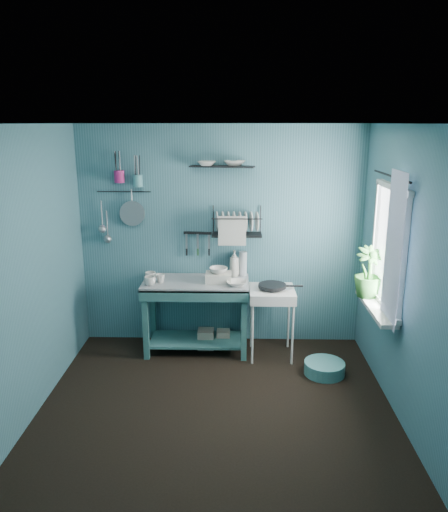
{
  "coord_description": "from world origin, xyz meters",
  "views": [
    {
      "loc": [
        0.17,
        -4.03,
        2.51
      ],
      "look_at": [
        0.05,
        0.85,
        1.2
      ],
      "focal_mm": 35.0,
      "sensor_mm": 36.0,
      "label": 1
    }
  ],
  "objects_px": {
    "wash_tub": "(218,277)",
    "utensil_cup_magenta": "(119,177)",
    "mug_right": "(151,276)",
    "hotplate_stand": "(271,322)",
    "storage_tin_large": "(206,339)",
    "dish_rack": "(237,221)",
    "floor_basin": "(324,368)",
    "potted_plant": "(368,272)",
    "water_bottle": "(243,264)",
    "frying_pan": "(272,286)",
    "mug_mid": "(161,278)",
    "utensil_cup_teal": "(138,181)",
    "mug_left": "(150,281)",
    "work_counter": "(196,316)",
    "storage_tin_small": "(223,339)",
    "soap_bottle": "(234,263)",
    "colander": "(132,213)"
  },
  "relations": [
    {
      "from": "water_bottle",
      "to": "storage_tin_small",
      "type": "xyz_separation_m",
      "value": [
        -0.22,
        -0.14,
        -0.86
      ]
    },
    {
      "from": "mug_right",
      "to": "hotplate_stand",
      "type": "height_order",
      "value": "mug_right"
    },
    {
      "from": "utensil_cup_magenta",
      "to": "hotplate_stand",
      "type": "bearing_deg",
      "value": -11.65
    },
    {
      "from": "wash_tub",
      "to": "utensil_cup_teal",
      "type": "relative_size",
      "value": 2.15
    },
    {
      "from": "wash_tub",
      "to": "utensil_cup_teal",
      "type": "distance_m",
      "value": 1.38
    },
    {
      "from": "mug_mid",
      "to": "storage_tin_large",
      "type": "height_order",
      "value": "mug_mid"
    },
    {
      "from": "water_bottle",
      "to": "frying_pan",
      "type": "distance_m",
      "value": 0.48
    },
    {
      "from": "mug_left",
      "to": "utensil_cup_teal",
      "type": "relative_size",
      "value": 0.95
    },
    {
      "from": "utensil_cup_magenta",
      "to": "storage_tin_large",
      "type": "bearing_deg",
      "value": -10.9
    },
    {
      "from": "hotplate_stand",
      "to": "utensil_cup_magenta",
      "type": "height_order",
      "value": "utensil_cup_magenta"
    },
    {
      "from": "water_bottle",
      "to": "colander",
      "type": "xyz_separation_m",
      "value": [
        -1.24,
        0.04,
        0.56
      ]
    },
    {
      "from": "mug_mid",
      "to": "utensil_cup_teal",
      "type": "relative_size",
      "value": 0.77
    },
    {
      "from": "water_bottle",
      "to": "storage_tin_small",
      "type": "bearing_deg",
      "value": -147.53
    },
    {
      "from": "colander",
      "to": "floor_basin",
      "type": "height_order",
      "value": "colander"
    },
    {
      "from": "work_counter",
      "to": "water_bottle",
      "type": "bearing_deg",
      "value": 18.41
    },
    {
      "from": "mug_left",
      "to": "storage_tin_large",
      "type": "distance_m",
      "value": 0.98
    },
    {
      "from": "mug_mid",
      "to": "mug_right",
      "type": "distance_m",
      "value": 0.13
    },
    {
      "from": "mug_left",
      "to": "utensil_cup_teal",
      "type": "height_order",
      "value": "utensil_cup_teal"
    },
    {
      "from": "work_counter",
      "to": "utensil_cup_magenta",
      "type": "xyz_separation_m",
      "value": [
        -0.84,
        0.23,
        1.53
      ]
    },
    {
      "from": "mug_mid",
      "to": "floor_basin",
      "type": "relative_size",
      "value": 0.24
    },
    {
      "from": "water_bottle",
      "to": "dish_rack",
      "type": "xyz_separation_m",
      "value": [
        -0.07,
        -0.04,
        0.49
      ]
    },
    {
      "from": "storage_tin_small",
      "to": "floor_basin",
      "type": "relative_size",
      "value": 0.48
    },
    {
      "from": "storage_tin_small",
      "to": "utensil_cup_magenta",
      "type": "bearing_deg",
      "value": 172.45
    },
    {
      "from": "colander",
      "to": "storage_tin_small",
      "type": "distance_m",
      "value": 1.76
    },
    {
      "from": "wash_tub",
      "to": "utensil_cup_magenta",
      "type": "xyz_separation_m",
      "value": [
        -1.09,
        0.25,
        1.07
      ]
    },
    {
      "from": "utensil_cup_magenta",
      "to": "potted_plant",
      "type": "height_order",
      "value": "utensil_cup_magenta"
    },
    {
      "from": "mug_right",
      "to": "floor_basin",
      "type": "relative_size",
      "value": 0.3
    },
    {
      "from": "water_bottle",
      "to": "frying_pan",
      "type": "height_order",
      "value": "water_bottle"
    },
    {
      "from": "water_bottle",
      "to": "dish_rack",
      "type": "relative_size",
      "value": 0.51
    },
    {
      "from": "mug_right",
      "to": "floor_basin",
      "type": "xyz_separation_m",
      "value": [
        1.86,
        -0.54,
        -0.81
      ]
    },
    {
      "from": "mug_right",
      "to": "storage_tin_large",
      "type": "xyz_separation_m",
      "value": [
        0.6,
        0.05,
        -0.76
      ]
    },
    {
      "from": "soap_bottle",
      "to": "utensil_cup_teal",
      "type": "distance_m",
      "value": 1.4
    },
    {
      "from": "storage_tin_small",
      "to": "wash_tub",
      "type": "bearing_deg",
      "value": -116.57
    },
    {
      "from": "work_counter",
      "to": "mug_left",
      "type": "height_order",
      "value": "mug_left"
    },
    {
      "from": "soap_bottle",
      "to": "water_bottle",
      "type": "xyz_separation_m",
      "value": [
        0.1,
        0.02,
        -0.01
      ]
    },
    {
      "from": "utensil_cup_teal",
      "to": "frying_pan",
      "type": "bearing_deg",
      "value": -13.18
    },
    {
      "from": "work_counter",
      "to": "mug_mid",
      "type": "distance_m",
      "value": 0.6
    },
    {
      "from": "work_counter",
      "to": "potted_plant",
      "type": "xyz_separation_m",
      "value": [
        1.75,
        -0.48,
        0.67
      ]
    },
    {
      "from": "wash_tub",
      "to": "dish_rack",
      "type": "xyz_separation_m",
      "value": [
        0.2,
        0.2,
        0.58
      ]
    },
    {
      "from": "work_counter",
      "to": "mug_right",
      "type": "distance_m",
      "value": 0.68
    },
    {
      "from": "storage_tin_small",
      "to": "hotplate_stand",
      "type": "bearing_deg",
      "value": -20.03
    },
    {
      "from": "mug_mid",
      "to": "utensil_cup_magenta",
      "type": "height_order",
      "value": "utensil_cup_magenta"
    },
    {
      "from": "dish_rack",
      "to": "floor_basin",
      "type": "bearing_deg",
      "value": -31.97
    },
    {
      "from": "colander",
      "to": "mug_mid",
      "type": "bearing_deg",
      "value": -43.01
    },
    {
      "from": "frying_pan",
      "to": "utensil_cup_magenta",
      "type": "distance_m",
      "value": 2.04
    },
    {
      "from": "water_bottle",
      "to": "floor_basin",
      "type": "xyz_separation_m",
      "value": [
        0.84,
        -0.76,
        -0.9
      ]
    },
    {
      "from": "hotplate_stand",
      "to": "utensil_cup_teal",
      "type": "distance_m",
      "value": 2.13
    },
    {
      "from": "mug_left",
      "to": "frying_pan",
      "type": "height_order",
      "value": "mug_left"
    },
    {
      "from": "wash_tub",
      "to": "floor_basin",
      "type": "bearing_deg",
      "value": -25.09
    },
    {
      "from": "frying_pan",
      "to": "mug_right",
      "type": "bearing_deg",
      "value": 175.12
    }
  ]
}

